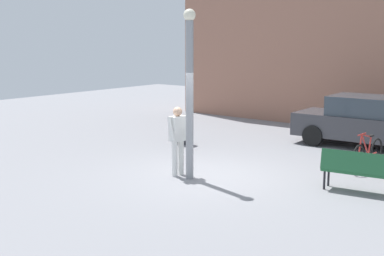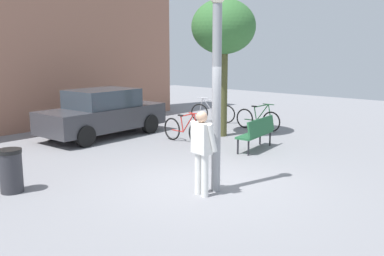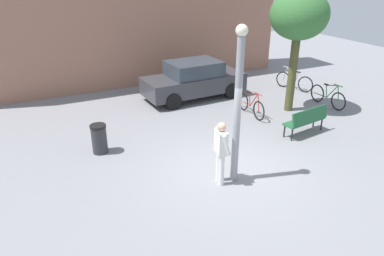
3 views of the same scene
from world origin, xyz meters
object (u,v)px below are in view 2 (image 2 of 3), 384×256
at_px(bicycle_red, 185,130).
at_px(trash_bin, 11,171).
at_px(park_bench, 258,131).
at_px(lamppost, 217,85).
at_px(bicycle_silver, 213,113).
at_px(person_by_lamppost, 202,147).
at_px(plaza_tree, 223,29).
at_px(bicycle_green, 258,119).
at_px(parked_car_charcoal, 103,113).

distance_m(bicycle_red, trash_bin, 5.72).
height_order(park_bench, bicycle_red, bicycle_red).
xyz_separation_m(lamppost, bicycle_silver, (6.40, 5.21, -1.75)).
xyz_separation_m(person_by_lamppost, plaza_tree, (4.93, 3.27, 2.49)).
height_order(plaza_tree, bicycle_green, plaza_tree).
relative_size(park_bench, parked_car_charcoal, 0.39).
bearing_deg(plaza_tree, lamppost, -143.94).
relative_size(lamppost, park_bench, 2.38).
bearing_deg(bicycle_green, bicycle_silver, 85.04).
height_order(lamppost, bicycle_red, lamppost).
bearing_deg(bicycle_silver, trash_bin, -166.56).
relative_size(lamppost, bicycle_red, 2.17).
relative_size(person_by_lamppost, parked_car_charcoal, 0.39).
relative_size(lamppost, bicycle_silver, 2.29).
distance_m(lamppost, person_by_lamppost, 1.24).
height_order(park_bench, bicycle_silver, bicycle_silver).
relative_size(park_bench, bicycle_red, 0.91).
relative_size(plaza_tree, parked_car_charcoal, 1.03).
bearing_deg(bicycle_silver, person_by_lamppost, -142.76).
bearing_deg(person_by_lamppost, bicycle_green, 24.13).
height_order(bicycle_red, bicycle_green, same).
bearing_deg(trash_bin, plaza_tree, 2.27).
relative_size(bicycle_red, parked_car_charcoal, 0.42).
relative_size(parked_car_charcoal, trash_bin, 4.84).
xyz_separation_m(person_by_lamppost, bicycle_silver, (6.80, 5.17, -0.58)).
height_order(parked_car_charcoal, trash_bin, parked_car_charcoal).
bearing_deg(park_bench, plaza_tree, 64.09).
xyz_separation_m(park_bench, parked_car_charcoal, (-1.68, 4.87, 0.23)).
relative_size(lamppost, plaza_tree, 0.89).
xyz_separation_m(plaza_tree, bicycle_silver, (1.86, 1.90, -3.07)).
xyz_separation_m(plaza_tree, trash_bin, (-7.30, -0.29, -3.01)).
relative_size(bicycle_silver, trash_bin, 1.94).
bearing_deg(bicycle_red, parked_car_charcoal, 111.40).
height_order(lamppost, park_bench, lamppost).
bearing_deg(plaza_tree, trash_bin, -177.73).
bearing_deg(trash_bin, bicycle_red, 5.14).
relative_size(lamppost, bicycle_green, 2.17).
height_order(person_by_lamppost, bicycle_green, person_by_lamppost).
height_order(park_bench, trash_bin, park_bench).
distance_m(lamppost, bicycle_green, 7.12).
distance_m(person_by_lamppost, trash_bin, 3.84).
bearing_deg(person_by_lamppost, bicycle_red, 46.32).
bearing_deg(bicycle_silver, bicycle_green, -94.96).
xyz_separation_m(park_bench, trash_bin, (-6.33, 1.70, -0.10)).
bearing_deg(bicycle_green, parked_car_charcoal, 143.53).
distance_m(bicycle_red, bicycle_silver, 3.85).
bearing_deg(trash_bin, lamppost, -47.56).
height_order(person_by_lamppost, bicycle_silver, person_by_lamppost).
relative_size(person_by_lamppost, bicycle_green, 0.92).
bearing_deg(parked_car_charcoal, bicycle_silver, -12.25).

